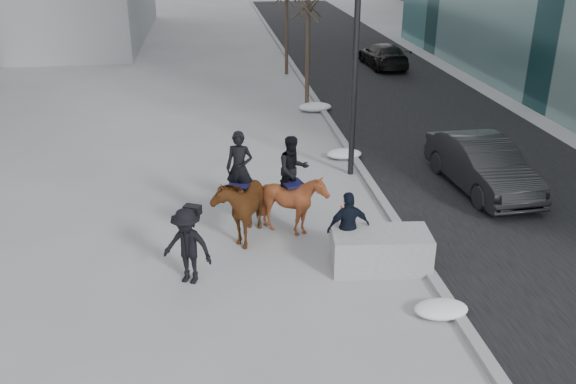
{
  "coord_description": "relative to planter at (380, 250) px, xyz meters",
  "views": [
    {
      "loc": [
        -1.68,
        -11.76,
        7.19
      ],
      "look_at": [
        0.0,
        1.2,
        1.5
      ],
      "focal_mm": 38.0,
      "sensor_mm": 36.0,
      "label": 1
    }
  ],
  "objects": [
    {
      "name": "lamppost",
      "position": [
        0.63,
        5.5,
        4.55
      ],
      "size": [
        0.25,
        2.99,
        9.09
      ],
      "color": "black",
      "rests_on": "ground"
    },
    {
      "name": "feeder",
      "position": [
        -0.68,
        0.36,
        0.44
      ],
      "size": [
        1.08,
        0.93,
        1.75
      ],
      "color": "black",
      "rests_on": "ground"
    },
    {
      "name": "car_far",
      "position": [
        5.99,
        21.3,
        0.22
      ],
      "size": [
        2.04,
        4.62,
        1.32
      ],
      "primitive_type": "imported",
      "rotation": [
        0.0,
        0.0,
        3.18
      ],
      "color": "black",
      "rests_on": "ground"
    },
    {
      "name": "tree_near",
      "position": [
        0.43,
        13.35,
        2.12
      ],
      "size": [
        1.2,
        1.2,
        5.13
      ],
      "primitive_type": null,
      "color": "#35271F",
      "rests_on": "ground"
    },
    {
      "name": "planter",
      "position": [
        0.0,
        0.0,
        0.0
      ],
      "size": [
        2.3,
        1.3,
        0.88
      ],
      "primitive_type": "cube",
      "rotation": [
        0.0,
        0.0,
        -0.09
      ],
      "color": "#969799",
      "rests_on": "ground"
    },
    {
      "name": "curb",
      "position": [
        1.03,
        9.96,
        -0.38
      ],
      "size": [
        0.25,
        90.0,
        0.12
      ],
      "primitive_type": "cube",
      "color": "gray",
      "rests_on": "ground"
    },
    {
      "name": "mounted_left",
      "position": [
        -3.04,
        2.0,
        0.56
      ],
      "size": [
        1.56,
        2.28,
        2.7
      ],
      "color": "#4D2A0F",
      "rests_on": "ground"
    },
    {
      "name": "road",
      "position": [
        5.03,
        9.96,
        -0.44
      ],
      "size": [
        8.0,
        90.0,
        0.01
      ],
      "primitive_type": "cube",
      "color": "black",
      "rests_on": "ground"
    },
    {
      "name": "tree_far",
      "position": [
        0.43,
        20.28,
        2.01
      ],
      "size": [
        1.2,
        1.2,
        4.91
      ],
      "primitive_type": null,
      "color": "#34281E",
      "rests_on": "ground"
    },
    {
      "name": "mounted_right",
      "position": [
        -1.72,
        2.01,
        0.57
      ],
      "size": [
        1.68,
        1.8,
        2.53
      ],
      "color": "#502A10",
      "rests_on": "ground"
    },
    {
      "name": "car_near",
      "position": [
        4.19,
        4.09,
        0.33
      ],
      "size": [
        1.98,
        4.77,
        1.54
      ],
      "primitive_type": "imported",
      "rotation": [
        0.0,
        0.0,
        0.08
      ],
      "color": "black",
      "rests_on": "ground"
    },
    {
      "name": "ground",
      "position": [
        -1.97,
        -0.04,
        -0.44
      ],
      "size": [
        120.0,
        120.0,
        0.0
      ],
      "primitive_type": "plane",
      "color": "gray",
      "rests_on": "ground"
    },
    {
      "name": "snow_piles",
      "position": [
        0.73,
        7.83,
        -0.28
      ],
      "size": [
        1.4,
        15.81,
        0.36
      ],
      "color": "silver",
      "rests_on": "ground"
    },
    {
      "name": "camera_crew",
      "position": [
        -4.32,
        -0.05,
        0.44
      ],
      "size": [
        1.3,
        1.07,
        1.75
      ],
      "color": "black",
      "rests_on": "ground"
    }
  ]
}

